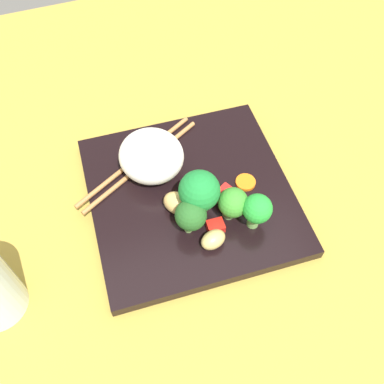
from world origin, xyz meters
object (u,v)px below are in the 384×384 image
at_px(square_plate, 190,195).
at_px(broccoli_floret_3, 191,215).
at_px(chopstick_pair, 138,162).
at_px(rice_mound, 151,156).
at_px(carrot_slice_2, 251,208).

distance_m(square_plate, broccoli_floret_3, 0.07).
xyz_separation_m(square_plate, chopstick_pair, (-0.06, 0.07, 0.01)).
height_order(rice_mound, carrot_slice_2, rice_mound).
relative_size(rice_mound, carrot_slice_2, 3.45).
bearing_deg(rice_mound, broccoli_floret_3, -80.00).
xyz_separation_m(rice_mound, broccoli_floret_3, (0.02, -0.11, 0.00)).
xyz_separation_m(square_plate, rice_mound, (-0.04, 0.05, 0.04)).
distance_m(square_plate, rice_mound, 0.08).
xyz_separation_m(rice_mound, chopstick_pair, (-0.02, 0.02, -0.03)).
distance_m(square_plate, chopstick_pair, 0.09).
relative_size(carrot_slice_2, chopstick_pair, 0.13).
bearing_deg(carrot_slice_2, rice_mound, 134.75).
relative_size(square_plate, chopstick_pair, 1.34).
xyz_separation_m(broccoli_floret_3, chopstick_pair, (-0.04, 0.13, -0.03)).
height_order(square_plate, rice_mound, rice_mound).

